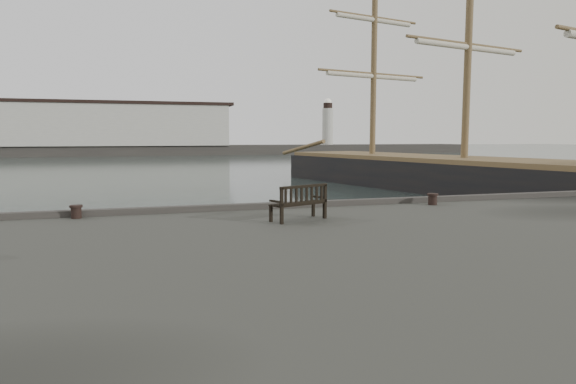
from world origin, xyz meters
name	(u,v)px	position (x,y,z in m)	size (l,w,h in m)	color
ground	(257,257)	(0.00, 0.00, 0.00)	(400.00, 400.00, 0.00)	black
breakwater	(128,134)	(-4.56, 92.00, 4.30)	(140.00, 9.50, 12.20)	#383530
bench	(299,209)	(0.55, -2.57, 1.86)	(1.71, 1.14, 0.93)	black
bollard_left	(76,212)	(-5.23, -0.50, 1.74)	(0.35, 0.35, 0.37)	black
bollard_right	(433,199)	(5.75, -0.87, 1.75)	(0.36, 0.36, 0.38)	black
tall_ship_main	(463,182)	(17.93, 14.45, 0.67)	(14.90, 35.18, 25.89)	black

